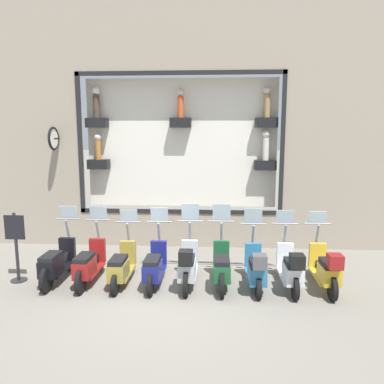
{
  "coord_description": "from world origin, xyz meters",
  "views": [
    {
      "loc": [
        -7.22,
        -1.01,
        3.38
      ],
      "look_at": [
        2.04,
        -0.44,
        1.86
      ],
      "focal_mm": 35.0,
      "sensor_mm": 36.0,
      "label": 1
    }
  ],
  "objects_px": {
    "scooter_silver_4": "(188,265)",
    "shop_sign_post": "(16,245)",
    "scooter_teal_2": "(256,268)",
    "scooter_olive_6": "(121,266)",
    "scooter_white_1": "(291,269)",
    "scooter_black_8": "(57,263)",
    "scooter_yellow_0": "(326,269)",
    "scooter_green_3": "(222,267)",
    "scooter_red_7": "(89,264)",
    "scooter_navy_5": "(154,266)"
  },
  "relations": [
    {
      "from": "scooter_teal_2",
      "to": "scooter_red_7",
      "type": "height_order",
      "value": "scooter_red_7"
    },
    {
      "from": "scooter_white_1",
      "to": "scooter_olive_6",
      "type": "distance_m",
      "value": 3.7
    },
    {
      "from": "scooter_white_1",
      "to": "shop_sign_post",
      "type": "height_order",
      "value": "shop_sign_post"
    },
    {
      "from": "scooter_olive_6",
      "to": "scooter_silver_4",
      "type": "bearing_deg",
      "value": -91.8
    },
    {
      "from": "scooter_red_7",
      "to": "scooter_black_8",
      "type": "xyz_separation_m",
      "value": [
        0.0,
        0.74,
        0.01
      ]
    },
    {
      "from": "scooter_teal_2",
      "to": "scooter_green_3",
      "type": "distance_m",
      "value": 0.74
    },
    {
      "from": "scooter_olive_6",
      "to": "shop_sign_post",
      "type": "relative_size",
      "value": 1.13
    },
    {
      "from": "scooter_navy_5",
      "to": "scooter_red_7",
      "type": "xyz_separation_m",
      "value": [
        0.0,
        1.48,
        0.02
      ]
    },
    {
      "from": "scooter_yellow_0",
      "to": "scooter_green_3",
      "type": "relative_size",
      "value": 1.0
    },
    {
      "from": "scooter_green_3",
      "to": "scooter_olive_6",
      "type": "xyz_separation_m",
      "value": [
        -0.01,
        2.22,
        -0.04
      ]
    },
    {
      "from": "scooter_white_1",
      "to": "scooter_red_7",
      "type": "xyz_separation_m",
      "value": [
        0.07,
        4.44,
        -0.02
      ]
    },
    {
      "from": "scooter_white_1",
      "to": "scooter_black_8",
      "type": "distance_m",
      "value": 5.18
    },
    {
      "from": "scooter_silver_4",
      "to": "scooter_teal_2",
      "type": "bearing_deg",
      "value": -90.68
    },
    {
      "from": "scooter_green_3",
      "to": "scooter_navy_5",
      "type": "relative_size",
      "value": 1.01
    },
    {
      "from": "scooter_teal_2",
      "to": "scooter_black_8",
      "type": "height_order",
      "value": "same"
    },
    {
      "from": "scooter_navy_5",
      "to": "scooter_red_7",
      "type": "bearing_deg",
      "value": 89.82
    },
    {
      "from": "scooter_silver_4",
      "to": "scooter_red_7",
      "type": "height_order",
      "value": "scooter_silver_4"
    },
    {
      "from": "scooter_yellow_0",
      "to": "scooter_silver_4",
      "type": "bearing_deg",
      "value": 89.81
    },
    {
      "from": "scooter_white_1",
      "to": "scooter_teal_2",
      "type": "bearing_deg",
      "value": 90.33
    },
    {
      "from": "scooter_yellow_0",
      "to": "scooter_red_7",
      "type": "bearing_deg",
      "value": 89.28
    },
    {
      "from": "scooter_silver_4",
      "to": "shop_sign_post",
      "type": "xyz_separation_m",
      "value": [
        0.08,
        3.88,
        0.36
      ]
    },
    {
      "from": "scooter_silver_4",
      "to": "scooter_red_7",
      "type": "xyz_separation_m",
      "value": [
        0.06,
        2.22,
        -0.05
      ]
    },
    {
      "from": "scooter_teal_2",
      "to": "scooter_silver_4",
      "type": "height_order",
      "value": "scooter_silver_4"
    },
    {
      "from": "scooter_teal_2",
      "to": "scooter_silver_4",
      "type": "xyz_separation_m",
      "value": [
        0.02,
        1.48,
        0.03
      ]
    },
    {
      "from": "scooter_silver_4",
      "to": "scooter_olive_6",
      "type": "distance_m",
      "value": 1.48
    },
    {
      "from": "scooter_yellow_0",
      "to": "scooter_teal_2",
      "type": "xyz_separation_m",
      "value": [
        -0.01,
        1.48,
        -0.02
      ]
    },
    {
      "from": "scooter_teal_2",
      "to": "shop_sign_post",
      "type": "bearing_deg",
      "value": 88.99
    },
    {
      "from": "scooter_red_7",
      "to": "scooter_silver_4",
      "type": "bearing_deg",
      "value": -91.43
    },
    {
      "from": "scooter_navy_5",
      "to": "shop_sign_post",
      "type": "height_order",
      "value": "scooter_navy_5"
    },
    {
      "from": "scooter_navy_5",
      "to": "scooter_green_3",
      "type": "bearing_deg",
      "value": -89.69
    },
    {
      "from": "scooter_navy_5",
      "to": "scooter_red_7",
      "type": "distance_m",
      "value": 1.48
    },
    {
      "from": "scooter_black_8",
      "to": "scooter_yellow_0",
      "type": "bearing_deg",
      "value": -90.64
    },
    {
      "from": "scooter_olive_6",
      "to": "shop_sign_post",
      "type": "bearing_deg",
      "value": 89.27
    },
    {
      "from": "scooter_green_3",
      "to": "scooter_red_7",
      "type": "xyz_separation_m",
      "value": [
        -0.0,
        2.96,
        -0.01
      ]
    },
    {
      "from": "scooter_olive_6",
      "to": "scooter_yellow_0",
      "type": "bearing_deg",
      "value": -90.73
    },
    {
      "from": "scooter_white_1",
      "to": "scooter_silver_4",
      "type": "xyz_separation_m",
      "value": [
        0.01,
        2.22,
        0.02
      ]
    },
    {
      "from": "scooter_olive_6",
      "to": "scooter_black_8",
      "type": "height_order",
      "value": "scooter_black_8"
    },
    {
      "from": "scooter_green_3",
      "to": "scooter_olive_6",
      "type": "height_order",
      "value": "scooter_green_3"
    },
    {
      "from": "scooter_green_3",
      "to": "shop_sign_post",
      "type": "height_order",
      "value": "scooter_green_3"
    },
    {
      "from": "scooter_silver_4",
      "to": "scooter_yellow_0",
      "type": "bearing_deg",
      "value": -90.19
    },
    {
      "from": "scooter_teal_2",
      "to": "scooter_green_3",
      "type": "xyz_separation_m",
      "value": [
        0.08,
        0.74,
        -0.01
      ]
    },
    {
      "from": "scooter_green_3",
      "to": "scooter_white_1",
      "type": "bearing_deg",
      "value": -92.78
    },
    {
      "from": "scooter_silver_4",
      "to": "scooter_olive_6",
      "type": "relative_size",
      "value": 1.01
    },
    {
      "from": "scooter_green_3",
      "to": "scooter_black_8",
      "type": "xyz_separation_m",
      "value": [
        -0.0,
        3.7,
        -0.0
      ]
    },
    {
      "from": "scooter_teal_2",
      "to": "scooter_olive_6",
      "type": "xyz_separation_m",
      "value": [
        0.06,
        2.96,
        -0.04
      ]
    },
    {
      "from": "scooter_teal_2",
      "to": "scooter_silver_4",
      "type": "bearing_deg",
      "value": 89.32
    },
    {
      "from": "scooter_olive_6",
      "to": "scooter_red_7",
      "type": "height_order",
      "value": "scooter_red_7"
    },
    {
      "from": "scooter_black_8",
      "to": "scooter_white_1",
      "type": "bearing_deg",
      "value": -90.77
    },
    {
      "from": "scooter_silver_4",
      "to": "scooter_red_7",
      "type": "distance_m",
      "value": 2.22
    },
    {
      "from": "scooter_silver_4",
      "to": "scooter_black_8",
      "type": "bearing_deg",
      "value": 88.91
    }
  ]
}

